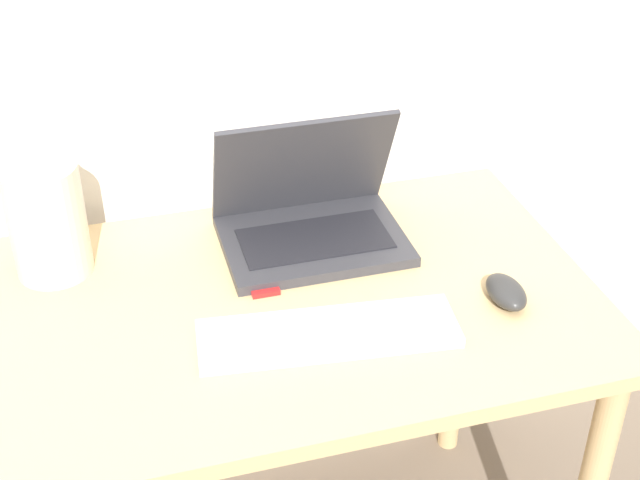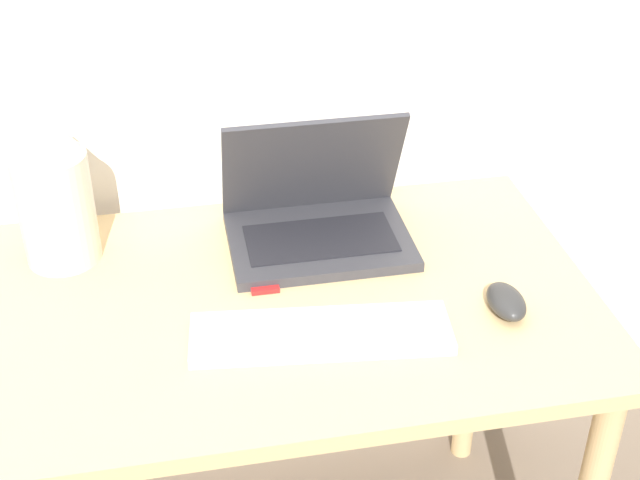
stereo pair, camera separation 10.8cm
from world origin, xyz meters
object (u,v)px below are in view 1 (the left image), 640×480
at_px(keyboard, 328,333).
at_px(mp3_player, 264,287).
at_px(mouse, 506,292).
at_px(vase, 43,199).
at_px(laptop, 309,214).

xyz_separation_m(keyboard, mp3_player, (-0.07, 0.16, -0.01)).
relative_size(mouse, vase, 0.34).
relative_size(mouse, mp3_player, 2.03).
distance_m(laptop, mp3_player, 0.19).
bearing_deg(laptop, mouse, -46.40).
xyz_separation_m(laptop, mp3_player, (-0.12, -0.14, -0.05)).
height_order(keyboard, mouse, mouse).
distance_m(vase, mp3_player, 0.41).
relative_size(laptop, mouse, 3.34).
bearing_deg(keyboard, mp3_player, 114.14).
bearing_deg(vase, mp3_player, -24.97).
distance_m(keyboard, mouse, 0.32).
relative_size(keyboard, mp3_player, 8.74).
bearing_deg(keyboard, mouse, 2.24).
bearing_deg(mouse, keyboard, -177.76).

